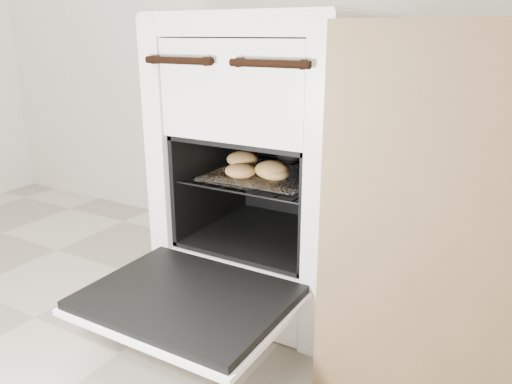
{
  "coord_description": "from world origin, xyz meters",
  "views": [
    {
      "loc": [
        0.85,
        -0.07,
        0.78
      ],
      "look_at": [
        0.18,
        1.07,
        0.36
      ],
      "focal_mm": 35.0,
      "sensor_mm": 36.0,
      "label": 1
    }
  ],
  "objects": [
    {
      "name": "baked_rolls",
      "position": [
        0.16,
        1.11,
        0.42
      ],
      "size": [
        0.25,
        0.22,
        0.05
      ],
      "color": "#E0AA59",
      "rests_on": "foil_sheet"
    },
    {
      "name": "oven_rack",
      "position": [
        0.18,
        1.14,
        0.39
      ],
      "size": [
        0.39,
        0.38,
        0.01
      ],
      "color": "black",
      "rests_on": "stove"
    },
    {
      "name": "stove",
      "position": [
        0.18,
        1.2,
        0.4
      ],
      "size": [
        0.54,
        0.6,
        0.82
      ],
      "color": "white",
      "rests_on": "ground"
    },
    {
      "name": "foil_sheet",
      "position": [
        0.18,
        1.12,
        0.39
      ],
      "size": [
        0.3,
        0.27,
        0.01
      ],
      "primitive_type": "cube",
      "color": "white",
      "rests_on": "oven_rack"
    },
    {
      "name": "oven_door",
      "position": [
        0.18,
        0.75,
        0.18
      ],
      "size": [
        0.48,
        0.38,
        0.03
      ],
      "color": "black",
      "rests_on": "stove"
    }
  ]
}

